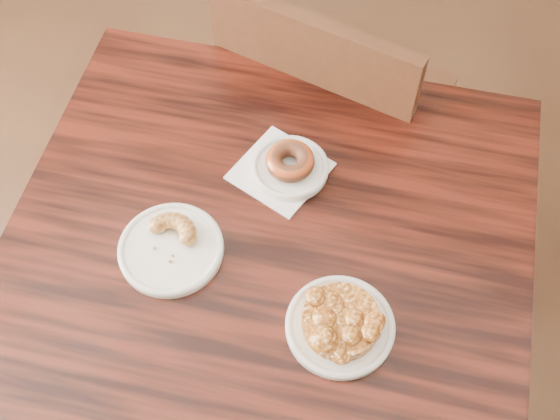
% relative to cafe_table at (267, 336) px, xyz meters
% --- Properties ---
extents(room_walls, '(5.02, 5.02, 2.80)m').
position_rel_cafe_table_xyz_m(room_walls, '(0.19, -0.30, 1.02)').
color(room_walls, tan).
rests_on(room_walls, floor).
extents(cafe_table, '(0.91, 0.91, 0.75)m').
position_rel_cafe_table_xyz_m(cafe_table, '(0.00, 0.00, 0.00)').
color(cafe_table, black).
rests_on(cafe_table, floor).
extents(chair_far, '(0.58, 0.58, 0.90)m').
position_rel_cafe_table_xyz_m(chair_far, '(0.04, 0.60, 0.08)').
color(chair_far, black).
rests_on(chair_far, floor).
extents(napkin, '(0.19, 0.19, 0.00)m').
position_rel_cafe_table_xyz_m(napkin, '(-0.01, 0.17, 0.38)').
color(napkin, white).
rests_on(napkin, cafe_table).
extents(plate_donut, '(0.14, 0.14, 0.01)m').
position_rel_cafe_table_xyz_m(plate_donut, '(0.00, 0.18, 0.38)').
color(plate_donut, white).
rests_on(plate_donut, napkin).
extents(plate_cruller, '(0.18, 0.18, 0.01)m').
position_rel_cafe_table_xyz_m(plate_cruller, '(-0.15, -0.03, 0.38)').
color(plate_cruller, white).
rests_on(plate_cruller, cafe_table).
extents(plate_fritter, '(0.17, 0.17, 0.01)m').
position_rel_cafe_table_xyz_m(plate_fritter, '(0.15, -0.10, 0.38)').
color(plate_fritter, silver).
rests_on(plate_fritter, cafe_table).
extents(glazed_donut, '(0.09, 0.09, 0.03)m').
position_rel_cafe_table_xyz_m(glazed_donut, '(0.00, 0.18, 0.41)').
color(glazed_donut, maroon).
rests_on(glazed_donut, plate_donut).
extents(apple_fritter, '(0.16, 0.16, 0.04)m').
position_rel_cafe_table_xyz_m(apple_fritter, '(0.15, -0.10, 0.41)').
color(apple_fritter, '#3F1D06').
rests_on(apple_fritter, plate_fritter).
extents(cruller_fragment, '(0.10, 0.10, 0.03)m').
position_rel_cafe_table_xyz_m(cruller_fragment, '(-0.15, -0.03, 0.40)').
color(cruller_fragment, '#613513').
rests_on(cruller_fragment, plate_cruller).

